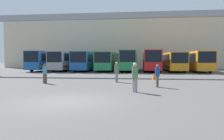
{
  "coord_description": "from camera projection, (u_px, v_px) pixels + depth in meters",
  "views": [
    {
      "loc": [
        3.35,
        -9.76,
        1.99
      ],
      "look_at": [
        -0.4,
        20.82,
        0.43
      ],
      "focal_mm": 35.0,
      "sensor_mm": 36.0,
      "label": 1
    }
  ],
  "objects": [
    {
      "name": "bus_slot_1",
      "position": [
        66.0,
        60.0,
        36.84
      ],
      "size": [
        2.51,
        10.17,
        3.16
      ],
      "color": "#999EA5",
      "rests_on": "ground"
    },
    {
      "name": "bus_slot_7",
      "position": [
        197.0,
        60.0,
        34.44
      ],
      "size": [
        2.57,
        10.56,
        3.11
      ],
      "color": "orange",
      "rests_on": "ground"
    },
    {
      "name": "bus_slot_3",
      "position": [
        108.0,
        60.0,
        36.83
      ],
      "size": [
        2.58,
        11.9,
        3.06
      ],
      "color": "#268C4C",
      "rests_on": "ground"
    },
    {
      "name": "pedestrian_near_right",
      "position": [
        45.0,
        73.0,
        17.78
      ],
      "size": [
        0.34,
        0.34,
        1.62
      ],
      "rotation": [
        0.0,
        0.0,
        0.68
      ],
      "color": "brown",
      "rests_on": "ground"
    },
    {
      "name": "building_backdrop",
      "position": [
        125.0,
        43.0,
        52.27
      ],
      "size": [
        54.34,
        12.0,
        11.81
      ],
      "color": "beige",
      "rests_on": "ground"
    },
    {
      "name": "pedestrian_near_left",
      "position": [
        117.0,
        71.0,
        18.7
      ],
      "size": [
        0.36,
        0.36,
        1.74
      ],
      "rotation": [
        0.0,
        0.0,
        1.33
      ],
      "color": "gray",
      "rests_on": "ground"
    },
    {
      "name": "bus_slot_5",
      "position": [
        151.0,
        60.0,
        35.37
      ],
      "size": [
        2.52,
        10.71,
        3.31
      ],
      "color": "red",
      "rests_on": "ground"
    },
    {
      "name": "bus_slot_4",
      "position": [
        129.0,
        60.0,
        35.59
      ],
      "size": [
        2.49,
        10.27,
        3.3
      ],
      "color": "#268C4C",
      "rests_on": "ground"
    },
    {
      "name": "bus_slot_0",
      "position": [
        46.0,
        60.0,
        37.26
      ],
      "size": [
        2.52,
        10.16,
        3.23
      ],
      "color": "#1959A5",
      "rests_on": "ground"
    },
    {
      "name": "ground_plane",
      "position": [
        66.0,
        102.0,
        10.19
      ],
      "size": [
        200.0,
        200.0,
        0.0
      ],
      "primitive_type": "plane",
      "color": "#514F4C"
    },
    {
      "name": "bus_slot_6",
      "position": [
        173.0,
        61.0,
        35.46
      ],
      "size": [
        2.52,
        11.75,
        2.97
      ],
      "color": "orange",
      "rests_on": "ground"
    },
    {
      "name": "overhead_gantry",
      "position": [
        112.0,
        22.0,
        26.87
      ],
      "size": [
        35.22,
        0.8,
        7.63
      ],
      "color": "gray",
      "rests_on": "ground"
    },
    {
      "name": "traffic_cone",
      "position": [
        154.0,
        76.0,
        21.03
      ],
      "size": [
        0.45,
        0.45,
        0.63
      ],
      "color": "orange",
      "rests_on": "ground"
    },
    {
      "name": "pedestrian_far_center",
      "position": [
        135.0,
        77.0,
        13.04
      ],
      "size": [
        0.37,
        0.37,
        1.77
      ],
      "rotation": [
        0.0,
        0.0,
        2.28
      ],
      "color": "gray",
      "rests_on": "ground"
    },
    {
      "name": "pedestrian_mid_right",
      "position": [
        157.0,
        75.0,
        15.38
      ],
      "size": [
        0.33,
        0.33,
        1.61
      ],
      "rotation": [
        0.0,
        0.0,
        4.56
      ],
      "color": "brown",
      "rests_on": "ground"
    },
    {
      "name": "bus_slot_2",
      "position": [
        87.0,
        60.0,
        36.74
      ],
      "size": [
        2.62,
        10.85,
        3.12
      ],
      "color": "#1959A5",
      "rests_on": "ground"
    }
  ]
}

